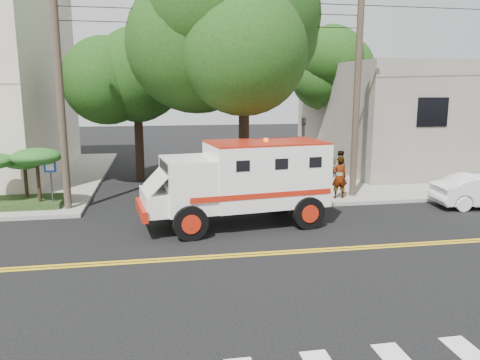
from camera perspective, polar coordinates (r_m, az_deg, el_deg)
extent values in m
plane|color=black|center=(13.71, -0.74, -9.22)|extent=(100.00, 100.00, 0.00)
cube|color=gray|center=(30.83, 20.43, 1.64)|extent=(17.00, 17.00, 0.15)
cube|color=slate|center=(31.72, 22.70, 7.32)|extent=(14.00, 12.00, 6.00)
cylinder|color=#382D23|center=(19.02, -21.06, 9.58)|extent=(0.28, 0.28, 9.00)
cylinder|color=#382D23|center=(20.66, 14.06, 10.04)|extent=(0.28, 0.28, 9.00)
cylinder|color=black|center=(19.56, 0.48, 7.39)|extent=(0.44, 0.44, 7.00)
sphere|color=#123B10|center=(19.65, 0.50, 17.63)|extent=(5.32, 5.32, 5.32)
sphere|color=#123B10|center=(19.23, 4.49, 19.46)|extent=(4.56, 4.56, 4.56)
cylinder|color=black|center=(24.78, -12.26, 6.30)|extent=(0.44, 0.44, 5.60)
sphere|color=#123B10|center=(24.72, -12.53, 12.77)|extent=(3.92, 3.92, 3.92)
sphere|color=#123B10|center=(24.16, -10.57, 13.89)|extent=(3.36, 3.36, 3.36)
cylinder|color=black|center=(30.63, 10.23, 7.56)|extent=(0.44, 0.44, 5.95)
sphere|color=#123B10|center=(30.60, 10.43, 13.13)|extent=(4.20, 4.20, 4.20)
sphere|color=#123B10|center=(30.39, 12.50, 13.92)|extent=(3.60, 3.60, 3.60)
cylinder|color=#3F3F42|center=(19.43, 7.65, 2.23)|extent=(0.12, 0.12, 3.60)
imported|color=#3F3F42|center=(19.28, 7.75, 6.20)|extent=(0.15, 0.18, 0.90)
cylinder|color=#3F3F42|center=(19.69, -21.96, -0.73)|extent=(0.06, 0.06, 2.00)
cube|color=#0C33A5|center=(19.50, -22.17, 1.54)|extent=(0.45, 0.03, 0.45)
cube|color=#1E3314|center=(20.72, -25.01, -2.48)|extent=(3.20, 2.00, 0.24)
cylinder|color=black|center=(20.91, -24.65, -0.09)|extent=(0.14, 0.14, 1.36)
ellipsoid|color=#19551B|center=(20.79, -24.81, 1.98)|extent=(1.55, 1.55, 0.54)
cylinder|color=black|center=(19.86, -23.36, -0.07)|extent=(0.14, 0.14, 1.68)
ellipsoid|color=#19551B|center=(19.71, -23.57, 2.63)|extent=(1.91, 1.91, 0.66)
cube|color=white|center=(16.58, 3.15, 0.80)|extent=(4.29, 2.88, 2.16)
cube|color=white|center=(15.86, -6.28, -0.48)|extent=(1.94, 2.46, 1.75)
cube|color=black|center=(15.64, -9.20, 1.01)|extent=(0.30, 1.74, 0.72)
cube|color=white|center=(15.80, -10.09, -2.55)|extent=(1.19, 2.16, 0.72)
cube|color=#A81D0C|center=(15.80, -11.91, -3.57)|extent=(0.48, 2.22, 0.36)
cube|color=#A81D0C|center=(16.42, 3.19, 4.62)|extent=(4.29, 2.88, 0.06)
cylinder|color=black|center=(14.97, -6.08, -5.24)|extent=(1.17, 0.48, 1.13)
cylinder|color=black|center=(17.15, -7.66, -3.16)|extent=(1.17, 0.48, 1.13)
cylinder|color=black|center=(16.26, 8.29, -3.97)|extent=(1.17, 0.48, 1.13)
cylinder|color=black|center=(18.29, 5.14, -2.21)|extent=(1.17, 0.48, 1.13)
imported|color=gray|center=(20.33, 11.99, 0.31)|extent=(0.67, 0.46, 1.79)
imported|color=gray|center=(23.46, 12.04, 1.55)|extent=(0.97, 0.86, 1.65)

